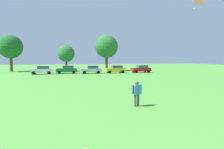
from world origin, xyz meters
The scene contains 10 objects.
ground_plane centered at (0.00, 30.00, 0.00)m, with size 160.00×160.00×0.00m, color #4C9338.
adult_bystander centered at (1.96, 10.52, 1.01)m, with size 0.78×0.46×1.70m.
parked_car_white_0 centered at (-6.75, 40.41, 0.86)m, with size 4.30×2.02×1.68m.
parked_car_green_1 centered at (-1.85, 40.98, 0.86)m, with size 4.30×2.02×1.68m.
parked_car_silver_2 centered at (3.23, 39.76, 0.86)m, with size 4.30×2.02×1.68m.
parked_car_yellow_3 centered at (8.60, 39.82, 0.86)m, with size 4.30×2.02×1.68m.
parked_car_red_4 centered at (14.54, 39.52, 0.86)m, with size 4.30×2.02×1.68m.
tree_far_left centered at (-14.84, 50.85, 6.01)m, with size 5.72×5.72×8.91m.
tree_center centered at (-1.75, 48.89, 4.42)m, with size 4.20×4.20×6.55m.
tree_far_right centered at (8.45, 48.23, 6.28)m, with size 5.97×5.97×9.30m.
Camera 1 is at (-2.79, -1.38, 3.15)m, focal length 31.21 mm.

